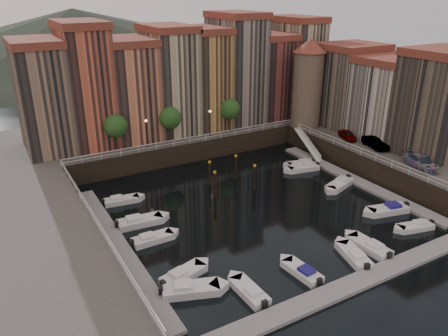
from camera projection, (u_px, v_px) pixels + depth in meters
ground at (249, 206)px, 51.66m from camera, size 200.00×200.00×0.00m
quay_far at (164, 135)px, 71.93m from camera, size 80.00×20.00×3.00m
quay_right at (422, 157)px, 62.33m from camera, size 20.00×36.00×3.00m
dock_left at (118, 246)px, 43.36m from camera, size 2.00×28.00×0.35m
dock_right at (355, 180)px, 58.22m from camera, size 2.00×28.00×0.35m
dock_near at (355, 283)px, 37.96m from camera, size 30.00×2.00×0.35m
mountains at (65, 42)px, 137.59m from camera, size 145.00×100.00×18.00m
far_terrace at (187, 78)px, 67.82m from camera, size 48.70×10.30×17.50m
right_terrace at (390, 95)px, 63.19m from camera, size 9.30×24.30×14.00m
corner_tower at (308, 82)px, 68.55m from camera, size 5.20×5.20×13.80m
promenade_trees at (174, 117)px, 63.11m from camera, size 21.20×3.20×5.20m
street_lamps at (179, 123)px, 62.73m from camera, size 10.36×0.36×4.18m
railings at (229, 163)px, 54.12m from camera, size 36.08×34.04×0.52m
gangway at (308, 143)px, 66.79m from camera, size 2.78×8.32×3.73m
mooring_pilings at (229, 176)px, 55.80m from camera, size 5.70×4.45×3.78m
boat_left_0 at (189, 289)px, 36.82m from camera, size 5.20×3.38×1.17m
boat_left_1 at (183, 275)px, 38.72m from camera, size 4.78×2.83×1.07m
boat_left_2 at (152, 239)px, 44.33m from camera, size 4.49×1.70×1.03m
boat_left_3 at (139, 222)px, 47.47m from camera, size 5.22×2.26×1.18m
boat_left_4 at (121, 200)px, 52.33m from camera, size 4.45×2.07×1.00m
boat_right_0 at (416, 226)px, 46.65m from camera, size 4.26×2.38×0.95m
boat_right_1 at (389, 209)px, 50.08m from camera, size 5.16×2.86×1.15m
boat_right_2 at (340, 184)px, 56.56m from camera, size 5.04×3.18×1.13m
boat_right_3 at (304, 168)px, 61.70m from camera, size 4.82×2.49×1.08m
boat_right_4 at (301, 164)px, 63.28m from camera, size 4.24×2.43×0.95m
boat_near_0 at (250, 292)px, 36.62m from camera, size 1.75×4.51×1.03m
boat_near_1 at (303, 272)px, 39.21m from camera, size 1.94×4.43×1.00m
boat_near_2 at (354, 256)px, 41.52m from camera, size 2.75×4.78×1.07m
boat_near_3 at (370, 247)px, 42.95m from camera, size 2.01×4.89×1.11m
car_a at (347, 136)px, 64.65m from camera, size 2.73×4.13×1.31m
car_b at (375, 143)px, 61.16m from camera, size 2.66×4.94×1.55m
car_c at (421, 162)px, 54.43m from camera, size 3.43×5.68×1.54m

